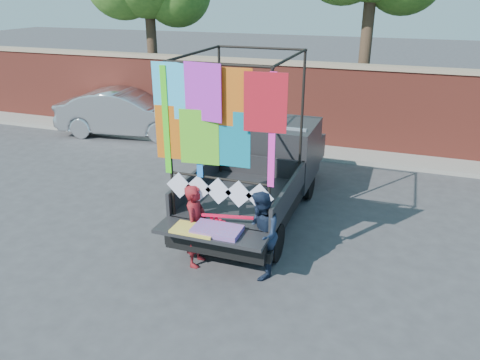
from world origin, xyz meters
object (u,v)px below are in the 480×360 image
(pickup_truck, at_px, (266,167))
(woman, at_px, (196,226))
(sedan, at_px, (128,113))
(man, at_px, (261,234))

(pickup_truck, relative_size, woman, 3.73)
(sedan, bearing_deg, pickup_truck, -131.21)
(pickup_truck, relative_size, sedan, 1.23)
(pickup_truck, relative_size, man, 3.58)
(pickup_truck, bearing_deg, man, -74.98)
(sedan, bearing_deg, man, -143.40)
(pickup_truck, bearing_deg, woman, -98.45)
(pickup_truck, xyz_separation_m, man, (0.76, -2.83, -0.11))
(woman, bearing_deg, man, -91.46)
(sedan, distance_m, man, 9.45)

